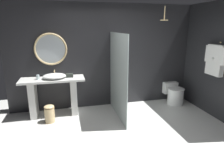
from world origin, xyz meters
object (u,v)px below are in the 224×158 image
at_px(tissue_box, 70,75).
at_px(tumbler_cup, 38,77).
at_px(hanging_bathrobe, 216,59).
at_px(round_wall_mirror, 51,49).
at_px(rain_shower_head, 164,19).
at_px(waste_bin, 50,114).
at_px(vessel_sink, 54,76).
at_px(toilet, 174,94).

bearing_deg(tissue_box, tumbler_cup, -175.59).
bearing_deg(tissue_box, hanging_bathrobe, -17.33).
xyz_separation_m(round_wall_mirror, rain_shower_head, (2.61, -0.46, 0.69)).
bearing_deg(hanging_bathrobe, waste_bin, 171.37).
bearing_deg(round_wall_mirror, rain_shower_head, -10.09).
height_order(vessel_sink, waste_bin, vessel_sink).
distance_m(vessel_sink, waste_bin, 0.85).
relative_size(tissue_box, waste_bin, 0.41).
xyz_separation_m(tissue_box, rain_shower_head, (2.22, -0.25, 1.29)).
distance_m(hanging_bathrobe, toilet, 1.47).
distance_m(vessel_sink, tissue_box, 0.35).
relative_size(tissue_box, rain_shower_head, 0.50).
bearing_deg(hanging_bathrobe, rain_shower_head, 141.65).
xyz_separation_m(tumbler_cup, hanging_bathrobe, (3.83, -0.92, 0.42)).
bearing_deg(tissue_box, toilet, -1.74).
bearing_deg(vessel_sink, waste_bin, -110.60).
relative_size(vessel_sink, waste_bin, 1.32).
bearing_deg(vessel_sink, tumbler_cup, -179.90).
relative_size(vessel_sink, round_wall_mirror, 0.69).
height_order(tissue_box, waste_bin, tissue_box).
height_order(tissue_box, rain_shower_head, rain_shower_head).
bearing_deg(vessel_sink, tissue_box, 8.84).
height_order(hanging_bathrobe, toilet, hanging_bathrobe).
height_order(round_wall_mirror, toilet, round_wall_mirror).
height_order(vessel_sink, round_wall_mirror, round_wall_mirror).
bearing_deg(vessel_sink, toilet, -0.56).
bearing_deg(waste_bin, toilet, 6.06).
bearing_deg(hanging_bathrobe, tumbler_cup, 166.45).
bearing_deg(hanging_bathrobe, tissue_box, 162.67).
xyz_separation_m(tissue_box, toilet, (2.76, -0.08, -0.67)).
distance_m(toilet, waste_bin, 3.26).
distance_m(round_wall_mirror, rain_shower_head, 2.74).
height_order(toilet, waste_bin, toilet).
distance_m(tumbler_cup, rain_shower_head, 3.19).
xyz_separation_m(tissue_box, waste_bin, (-0.48, -0.43, -0.73)).
relative_size(tumbler_cup, waste_bin, 0.27).
height_order(rain_shower_head, waste_bin, rain_shower_head).
relative_size(rain_shower_head, hanging_bathrobe, 0.44).
relative_size(tissue_box, toilet, 0.26).
height_order(rain_shower_head, toilet, rain_shower_head).
bearing_deg(tissue_box, vessel_sink, -171.16).
distance_m(tissue_box, rain_shower_head, 2.58).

